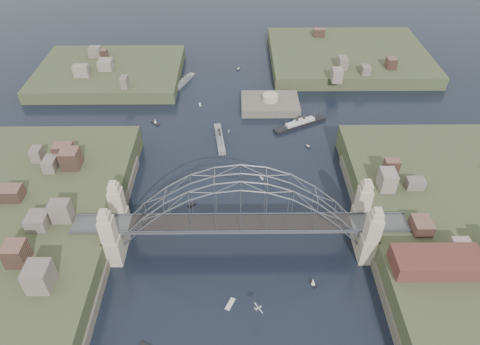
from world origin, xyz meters
The scene contains 24 objects.
ground centered at (0.00, 0.00, 0.00)m, with size 500.00×500.00×0.00m, color black.
bridge centered at (0.00, 0.00, 12.32)m, with size 84.00×13.80×24.60m.
shore_west centered at (-57.32, 0.00, 1.97)m, with size 50.50×90.00×12.00m.
shore_east centered at (57.32, 0.00, 1.97)m, with size 50.50×90.00×12.00m.
headland_nw centered at (-55.00, 95.00, 0.50)m, with size 60.00×45.00×9.00m, color #3B4426.
headland_ne centered at (50.00, 110.00, 0.75)m, with size 70.00×55.00×9.50m, color #3B4426.
fort_island centered at (12.00, 70.00, -0.34)m, with size 22.00×16.00×9.40m.
wharf_shed centered at (44.00, -14.00, 10.00)m, with size 20.00×8.00×4.00m, color #592D26.
finger_pier centered at (39.00, -28.00, 0.70)m, with size 4.00×22.00×1.40m, color #49494B.
naval_cruiser_near centered at (-6.84, 48.02, 0.82)m, with size 4.59×17.82×5.30m.
naval_cruiser_far centered at (-22.70, 90.69, 0.76)m, with size 7.34×14.23×4.91m.
ocean_liner centered at (22.08, 56.82, 0.80)m, with size 20.04×12.33×5.18m.
aeroplane centered at (3.52, -22.06, 4.80)m, with size 1.92×2.77×0.45m.
small_boat_a centered at (-13.91, 15.47, 0.15)m, with size 2.54×2.45×0.45m.
small_boat_b centered at (6.76, 26.99, 0.30)m, with size 1.29×1.72×1.43m.
small_boat_c centered at (-2.57, -17.87, 0.15)m, with size 2.47×3.50×0.45m.
small_boat_d centered at (23.28, 43.56, 0.29)m, with size 1.59×1.88×1.43m.
small_boat_e centered at (-30.60, 58.66, 0.61)m, with size 3.66×3.73×2.38m.
small_boat_f centered at (-3.72, 53.24, 0.15)m, with size 0.62×1.46×0.45m.
small_boat_h centered at (-15.18, 71.86, 0.15)m, with size 1.08×2.23×0.45m.
small_boat_i centered at (34.84, 20.15, 0.15)m, with size 2.00×1.99×0.45m.
small_boat_k centered at (0.05, 102.36, 0.29)m, with size 1.85×2.15×1.43m.
small_boat_l centered at (-34.84, 31.54, 0.28)m, with size 0.89×2.44×1.43m.
small_boat_m centered at (17.21, -12.52, 0.91)m, with size 1.64×2.23×2.38m.
Camera 1 is at (-0.79, -76.21, 87.26)m, focal length 32.60 mm.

